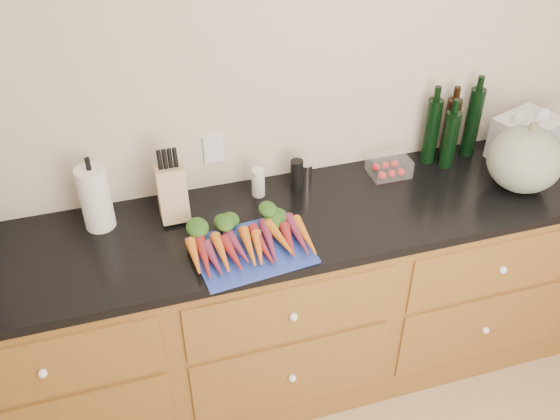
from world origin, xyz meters
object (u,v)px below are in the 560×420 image
object	(u,v)px
squash	(525,159)
tomato_box	(389,166)
paper_towel	(95,198)
carrots	(249,238)
knife_block	(172,193)
cutting_board	(251,250)

from	to	relation	value
squash	tomato_box	bearing A→B (deg)	152.47
paper_towel	tomato_box	world-z (taller)	paper_towel
squash	tomato_box	xyz separation A→B (m)	(-0.48, 0.25, -0.10)
carrots	paper_towel	xyz separation A→B (m)	(-0.52, 0.28, 0.09)
squash	tomato_box	world-z (taller)	squash
paper_towel	tomato_box	distance (m)	1.23
knife_block	tomato_box	world-z (taller)	knife_block
knife_block	paper_towel	bearing A→B (deg)	175.99
carrots	paper_towel	world-z (taller)	paper_towel
paper_towel	knife_block	distance (m)	0.29
paper_towel	cutting_board	bearing A→B (deg)	-31.62
squash	knife_block	size ratio (longest dim) A/B	1.41
carrots	tomato_box	size ratio (longest dim) A/B	2.72
carrots	squash	world-z (taller)	squash
squash	knife_block	world-z (taller)	squash
carrots	paper_towel	distance (m)	0.60
cutting_board	squash	size ratio (longest dim) A/B	1.37
cutting_board	squash	bearing A→B (deg)	3.83
knife_block	cutting_board	bearing A→B (deg)	-51.95
paper_towel	knife_block	xyz separation A→B (m)	(0.29, -0.02, -0.02)
squash	paper_towel	bearing A→B (deg)	171.96
cutting_board	paper_towel	world-z (taller)	paper_towel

